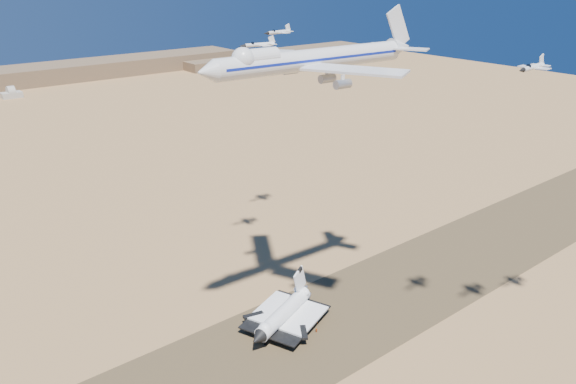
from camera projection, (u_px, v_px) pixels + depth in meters
ground at (267, 354)px, 186.82m from camera, size 1200.00×1200.00×0.00m
runway at (267, 353)px, 186.81m from camera, size 600.00×50.00×0.06m
ridgeline at (23, 79)px, 603.74m from camera, size 960.00×90.00×18.00m
shuttle at (283, 315)px, 199.03m from camera, size 37.59×31.18×18.28m
carrier_747 at (307, 60)px, 161.37m from camera, size 77.51×60.12×19.33m
crew_a at (317, 322)px, 202.18m from camera, size 0.54×0.68×1.62m
crew_b at (312, 325)px, 200.30m from camera, size 0.69×0.88×1.59m
crew_c at (316, 330)px, 197.33m from camera, size 1.07×1.06×1.70m
chase_jet_a at (532, 67)px, 145.81m from camera, size 14.53×7.96×3.62m
chase_jet_d at (259, 44)px, 203.09m from camera, size 14.78×8.16×3.69m
chase_jet_e at (278, 32)px, 231.48m from camera, size 15.38×8.45×3.84m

